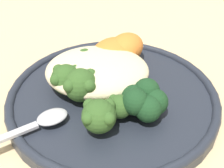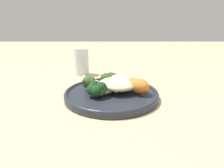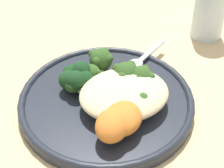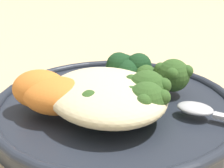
% 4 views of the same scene
% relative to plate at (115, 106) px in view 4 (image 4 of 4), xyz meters
% --- Properties ---
extents(ground_plane, '(4.00, 4.00, 0.00)m').
position_rel_plate_xyz_m(ground_plane, '(0.02, 0.02, -0.01)').
color(ground_plane, '#D6B784').
extents(plate, '(0.28, 0.28, 0.02)m').
position_rel_plate_xyz_m(plate, '(0.00, 0.00, 0.00)').
color(plate, '#232833').
rests_on(plate, ground_plane).
extents(quinoa_mound, '(0.14, 0.12, 0.04)m').
position_rel_plate_xyz_m(quinoa_mound, '(-0.02, 0.02, 0.03)').
color(quinoa_mound, beige).
rests_on(quinoa_mound, plate).
extents(broccoli_stalk_0, '(0.10, 0.08, 0.03)m').
position_rel_plate_xyz_m(broccoli_stalk_0, '(-0.03, 0.04, 0.02)').
color(broccoli_stalk_0, '#ADC675').
rests_on(broccoli_stalk_0, plate).
extents(broccoli_stalk_1, '(0.12, 0.05, 0.04)m').
position_rel_plate_xyz_m(broccoli_stalk_1, '(-0.04, 0.00, 0.03)').
color(broccoli_stalk_1, '#ADC675').
rests_on(broccoli_stalk_1, plate).
extents(broccoli_stalk_2, '(0.09, 0.06, 0.04)m').
position_rel_plate_xyz_m(broccoli_stalk_2, '(-0.03, -0.01, 0.03)').
color(broccoli_stalk_2, '#ADC675').
rests_on(broccoli_stalk_2, plate).
extents(broccoli_stalk_3, '(0.06, 0.12, 0.04)m').
position_rel_plate_xyz_m(broccoli_stalk_3, '(-0.01, -0.06, 0.03)').
color(broccoli_stalk_3, '#ADC675').
rests_on(broccoli_stalk_3, plate).
extents(broccoli_stalk_4, '(0.03, 0.08, 0.03)m').
position_rel_plate_xyz_m(broccoli_stalk_4, '(0.01, -0.04, 0.02)').
color(broccoli_stalk_4, '#ADC675').
rests_on(broccoli_stalk_4, plate).
extents(broccoli_stalk_5, '(0.06, 0.07, 0.03)m').
position_rel_plate_xyz_m(broccoli_stalk_5, '(0.04, -0.02, 0.02)').
color(broccoli_stalk_5, '#ADC675').
rests_on(broccoli_stalk_5, plate).
extents(sweet_potato_chunk_0, '(0.09, 0.09, 0.04)m').
position_rel_plate_xyz_m(sweet_potato_chunk_0, '(-0.00, 0.07, 0.03)').
color(sweet_potato_chunk_0, orange).
rests_on(sweet_potato_chunk_0, plate).
extents(sweet_potato_chunk_1, '(0.07, 0.08, 0.04)m').
position_rel_plate_xyz_m(sweet_potato_chunk_1, '(0.02, 0.08, 0.03)').
color(sweet_potato_chunk_1, orange).
rests_on(sweet_potato_chunk_1, plate).
extents(kale_tuft, '(0.06, 0.06, 0.04)m').
position_rel_plate_xyz_m(kale_tuft, '(0.04, -0.04, 0.03)').
color(kale_tuft, '#193D1E').
rests_on(kale_tuft, plate).
extents(spoon, '(0.11, 0.08, 0.01)m').
position_rel_plate_xyz_m(spoon, '(-0.08, -0.06, 0.01)').
color(spoon, '#B7B7BC').
rests_on(spoon, plate).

